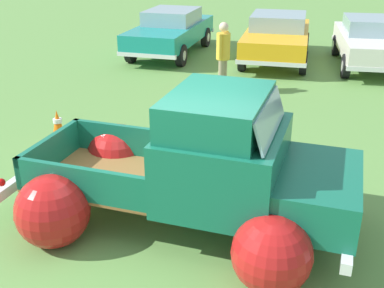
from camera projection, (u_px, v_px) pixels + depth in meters
The scene contains 7 objects.
ground_plane at pixel (177, 221), 6.66m from camera, with size 80.00×80.00×0.00m, color #609347.
vintage_pickup_truck at pixel (204, 177), 6.24m from camera, with size 4.81×3.19×1.96m.
show_car_0 at pixel (171, 30), 15.66m from camera, with size 2.20×4.68×1.43m.
show_car_1 at pixel (277, 36), 14.80m from camera, with size 2.07×4.55×1.43m.
show_car_2 at pixel (371, 41), 14.12m from camera, with size 1.94×4.30×1.43m.
spectator_0 at pixel (223, 53), 11.69m from camera, with size 0.41×0.54×1.75m.
lane_cone_0 at pixel (58, 126), 9.11m from camera, with size 0.36×0.36×0.63m.
Camera 1 is at (1.32, -5.51, 3.67)m, focal length 44.59 mm.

